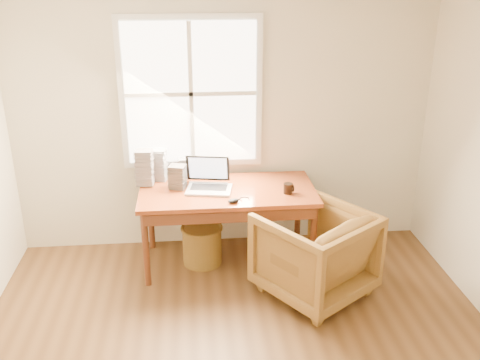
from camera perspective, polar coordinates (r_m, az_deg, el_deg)
The scene contains 11 objects.
room_shell at distance 3.15m, azimuth 0.35°, elevation -3.11°, with size 4.04×4.54×2.64m.
desk at distance 4.89m, azimuth -1.35°, elevation -1.21°, with size 1.60×0.80×0.04m, color brown.
armchair at distance 4.61m, azimuth 7.96°, elevation -7.74°, with size 0.82×0.84×0.77m, color brown.
wicker_stool at distance 5.12m, azimuth -4.05°, elevation -6.94°, with size 0.37×0.37×0.37m, color brown.
laptop at distance 4.79m, azimuth -3.36°, elevation 0.67°, with size 0.44×0.46×0.33m, color silver, non-canonical shape.
mouse at distance 4.60m, azimuth -0.70°, elevation -2.23°, with size 0.10×0.06×0.03m, color black.
coffee_mug at distance 4.79m, azimuth 5.15°, elevation -0.90°, with size 0.08×0.08×0.09m, color black.
cd_stack_a at distance 5.11m, azimuth -8.72°, elevation 1.66°, with size 0.15×0.14×0.30m, color silver.
cd_stack_b at distance 4.90m, azimuth -6.72°, elevation 0.35°, with size 0.14×0.13×0.22m, color #252429.
cd_stack_c at distance 4.99m, azimuth -10.14°, elevation 1.32°, with size 0.15×0.13×0.34m, color #ABAAB8.
cd_stack_d at distance 5.17m, azimuth -5.75°, elevation 1.38°, with size 0.15×0.13×0.19m, color #A9AFB4.
Camera 1 is at (-0.31, -2.68, 2.66)m, focal length 40.00 mm.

